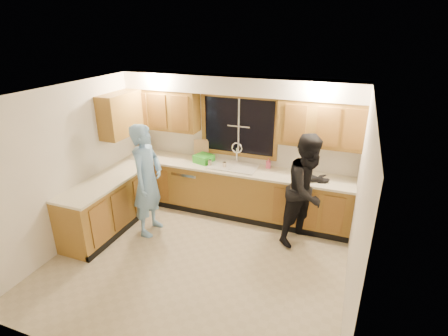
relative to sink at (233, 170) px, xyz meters
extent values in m
plane|color=#BDAF91|center=(0.00, -1.60, -0.86)|extent=(4.20, 4.20, 0.00)
plane|color=silver|center=(0.00, -1.60, 1.64)|extent=(4.20, 4.20, 0.00)
plane|color=white|center=(0.00, 0.30, 0.39)|extent=(4.20, 0.00, 4.20)
plane|color=white|center=(-2.10, -1.60, 0.39)|extent=(0.00, 3.80, 3.80)
plane|color=white|center=(2.10, -1.60, 0.39)|extent=(0.00, 3.80, 3.80)
cube|color=olive|center=(0.00, 0.00, -0.42)|extent=(4.20, 0.60, 0.88)
cube|color=olive|center=(-1.80, -1.25, -0.42)|extent=(0.60, 1.90, 0.88)
cube|color=white|center=(0.00, -0.02, 0.04)|extent=(4.20, 0.63, 0.04)
cube|color=white|center=(-1.79, -1.25, 0.04)|extent=(0.63, 1.90, 0.04)
cube|color=olive|center=(-1.43, 0.13, 0.96)|extent=(1.35, 0.33, 0.75)
cube|color=olive|center=(1.43, 0.13, 0.96)|extent=(1.35, 0.33, 0.75)
cube|color=olive|center=(-1.94, -0.48, 0.96)|extent=(0.33, 0.90, 0.75)
cube|color=white|center=(0.00, 0.12, 1.49)|extent=(4.20, 0.35, 0.30)
cube|color=black|center=(0.00, 0.29, 0.74)|extent=(1.30, 0.01, 1.00)
cube|color=olive|center=(0.00, 0.28, 1.27)|extent=(1.44, 0.03, 0.07)
cube|color=olive|center=(0.00, 0.28, 0.20)|extent=(1.44, 0.03, 0.07)
cube|color=olive|center=(-0.69, 0.28, 0.74)|extent=(0.07, 0.03, 1.00)
cube|color=olive|center=(0.69, 0.28, 0.74)|extent=(0.07, 0.03, 1.00)
cube|color=silver|center=(0.00, 0.00, 0.07)|extent=(0.86, 0.52, 0.03)
cube|color=silver|center=(-0.21, 0.00, -0.02)|extent=(0.38, 0.42, 0.18)
cube|color=silver|center=(0.21, 0.00, -0.02)|extent=(0.38, 0.42, 0.18)
cylinder|color=silver|center=(0.00, 0.20, 0.22)|extent=(0.04, 0.04, 0.28)
torus|color=silver|center=(0.00, 0.20, 0.36)|extent=(0.21, 0.03, 0.21)
cube|color=white|center=(-0.85, -0.01, -0.45)|extent=(0.60, 0.56, 0.82)
cube|color=white|center=(-1.80, -1.82, -0.41)|extent=(0.58, 0.75, 0.90)
imported|color=#7AAFE7|center=(-1.09, -1.09, 0.08)|extent=(0.48, 0.71, 1.88)
imported|color=black|center=(1.39, -0.45, 0.04)|extent=(1.05, 1.11, 1.81)
cube|color=olive|center=(-1.85, 0.10, 0.17)|extent=(0.15, 0.15, 0.22)
cube|color=tan|center=(-0.71, 0.21, 0.24)|extent=(0.29, 0.20, 0.36)
cube|color=green|center=(-0.58, 0.02, 0.13)|extent=(0.38, 0.36, 0.14)
imported|color=#E75880|center=(0.60, 0.18, 0.14)|extent=(0.10, 0.10, 0.18)
imported|color=silver|center=(1.21, -0.08, 0.08)|extent=(0.24, 0.24, 0.05)
cylinder|color=#C1AE94|center=(-0.41, -0.12, 0.12)|extent=(0.09, 0.09, 0.12)
cylinder|color=#C1AE94|center=(-0.13, -0.10, 0.11)|extent=(0.08, 0.08, 0.11)
camera|label=1|loc=(1.89, -5.48, 2.43)|focal=28.00mm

